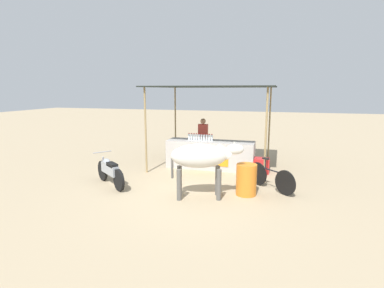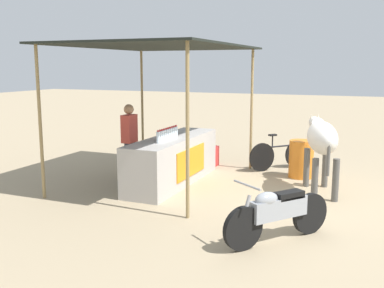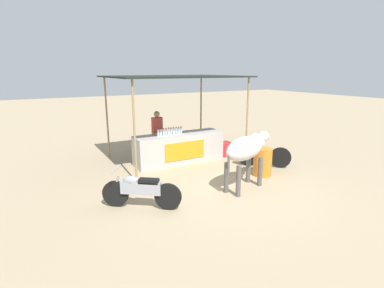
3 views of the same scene
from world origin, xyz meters
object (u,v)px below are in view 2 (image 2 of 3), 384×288
at_px(vendor_behind_counter, 130,144).
at_px(cooler_box, 206,157).
at_px(cow, 321,139).
at_px(stall_counter, 173,160).
at_px(motorcycle_parked, 277,212).
at_px(water_barrel, 301,159).
at_px(bicycle_leaning, 280,155).

relative_size(vendor_behind_counter, cooler_box, 2.75).
distance_m(vendor_behind_counter, cow, 3.76).
height_order(stall_counter, cooler_box, stall_counter).
distance_m(cooler_box, cow, 3.17).
height_order(vendor_behind_counter, motorcycle_parked, vendor_behind_counter).
xyz_separation_m(vendor_behind_counter, water_barrel, (1.95, -3.13, -0.44)).
xyz_separation_m(stall_counter, cooler_box, (1.70, -0.10, -0.24)).
xyz_separation_m(cooler_box, motorcycle_parked, (-4.03, -2.56, 0.19)).
height_order(vendor_behind_counter, cow, vendor_behind_counter).
distance_m(water_barrel, cow, 1.34).
relative_size(cooler_box, cow, 0.33).
distance_m(vendor_behind_counter, motorcycle_parked, 3.91).
height_order(cooler_box, bicycle_leaning, bicycle_leaning).
xyz_separation_m(motorcycle_parked, bicycle_leaning, (4.42, 0.88, -0.08)).
relative_size(cooler_box, motorcycle_parked, 0.40).
xyz_separation_m(cooler_box, water_barrel, (-0.20, -2.28, 0.17)).
distance_m(cow, bicycle_leaning, 2.11).
xyz_separation_m(cooler_box, bicycle_leaning, (0.39, -1.68, 0.11)).
xyz_separation_m(vendor_behind_counter, motorcycle_parked, (-1.87, -3.41, -0.42)).
height_order(vendor_behind_counter, water_barrel, vendor_behind_counter).
relative_size(vendor_behind_counter, bicycle_leaning, 1.32).
height_order(vendor_behind_counter, cooler_box, vendor_behind_counter).
height_order(stall_counter, motorcycle_parked, stall_counter).
bearing_deg(cow, vendor_behind_counter, 103.67).
height_order(cooler_box, motorcycle_parked, motorcycle_parked).
bearing_deg(cooler_box, motorcycle_parked, -147.52).
relative_size(motorcycle_parked, bicycle_leaning, 1.18).
bearing_deg(stall_counter, water_barrel, -57.74).
xyz_separation_m(water_barrel, bicycle_leaning, (0.59, 0.59, -0.06)).
distance_m(stall_counter, cooler_box, 1.72).
bearing_deg(stall_counter, vendor_behind_counter, 121.13).
relative_size(stall_counter, motorcycle_parked, 2.02).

